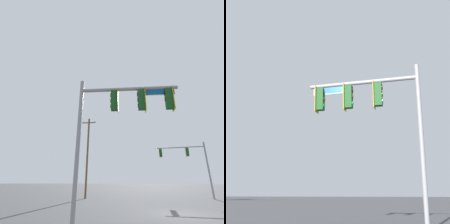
% 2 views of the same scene
% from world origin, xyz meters
% --- Properties ---
extents(ground_plane, '(400.00, 400.00, 0.00)m').
position_xyz_m(ground_plane, '(0.00, 0.00, 0.00)').
color(ground_plane, '#474749').
extents(signal_pole_near, '(5.28, 0.65, 7.26)m').
position_xyz_m(signal_pole_near, '(-3.58, -4.98, 5.40)').
color(signal_pole_near, gray).
rests_on(signal_pole_near, ground_plane).
extents(signal_pole_far, '(6.49, 1.10, 7.03)m').
position_xyz_m(signal_pole_far, '(4.30, 11.95, 4.91)').
color(signal_pole_far, gray).
rests_on(signal_pole_far, ground_plane).
extents(utility_pole, '(2.02, 0.26, 10.70)m').
position_xyz_m(utility_pole, '(-9.43, 10.58, 5.55)').
color(utility_pole, brown).
rests_on(utility_pole, ground_plane).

